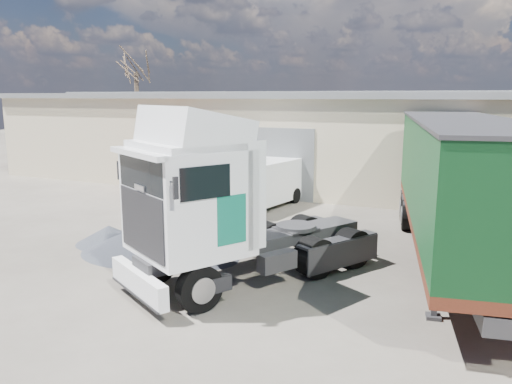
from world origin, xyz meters
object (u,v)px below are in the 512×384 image
at_px(bare_tree, 135,60).
at_px(panel_van, 255,184).
at_px(tractor_unit, 219,212).
at_px(orange_skip, 173,173).
at_px(box_trailer, 460,177).

relative_size(bare_tree, panel_van, 1.72).
relative_size(tractor_unit, orange_skip, 1.84).
bearing_deg(bare_tree, orange_skip, -45.57).
bearing_deg(panel_van, bare_tree, 152.99).
height_order(bare_tree, panel_van, bare_tree).
relative_size(box_trailer, panel_van, 2.47).
bearing_deg(orange_skip, panel_van, -37.61).
bearing_deg(orange_skip, bare_tree, 116.33).
height_order(panel_van, orange_skip, orange_skip).
height_order(bare_tree, orange_skip, bare_tree).
bearing_deg(box_trailer, orange_skip, 145.57).
bearing_deg(tractor_unit, box_trailer, 68.24).
height_order(bare_tree, box_trailer, bare_tree).
xyz_separation_m(box_trailer, orange_skip, (-14.76, 6.57, -1.75)).
distance_m(bare_tree, tractor_unit, 29.20).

